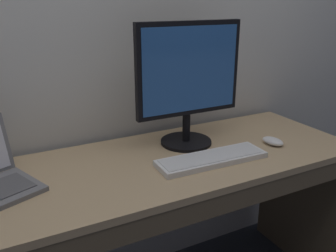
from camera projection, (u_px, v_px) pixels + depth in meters
desk at (148, 206)px, 1.48m from camera, size 1.84×0.61×0.78m
external_monitor at (189, 79)px, 1.52m from camera, size 0.48×0.23×0.53m
wired_keyboard at (212, 159)px, 1.44m from camera, size 0.46×0.15×0.02m
computer_mouse at (273, 141)px, 1.61m from camera, size 0.08×0.11×0.03m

